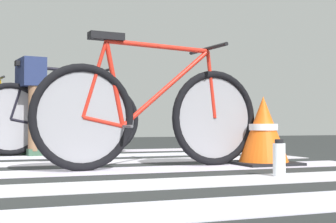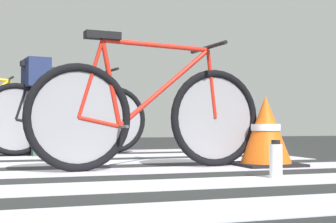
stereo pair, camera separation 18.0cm
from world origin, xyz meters
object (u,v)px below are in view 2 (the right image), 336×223
at_px(cyclist_3_of_4, 36,93).
at_px(water_bottle, 276,160).
at_px(bicycle_3_of_4, 67,117).
at_px(traffic_cone, 266,133).
at_px(bicycle_1_of_4, 150,114).

bearing_deg(cyclist_3_of_4, water_bottle, -73.20).
height_order(bicycle_3_of_4, cyclist_3_of_4, cyclist_3_of_4).
distance_m(bicycle_3_of_4, cyclist_3_of_4, 0.39).
distance_m(water_bottle, traffic_cone, 0.86).
bearing_deg(water_bottle, bicycle_3_of_4, 109.54).
xyz_separation_m(bicycle_3_of_4, traffic_cone, (1.28, -1.81, -0.14)).
relative_size(bicycle_1_of_4, bicycle_3_of_4, 1.01).
bearing_deg(traffic_cone, water_bottle, -115.14).
xyz_separation_m(bicycle_1_of_4, water_bottle, (0.54, -0.78, -0.28)).
relative_size(bicycle_1_of_4, traffic_cone, 3.30).
height_order(bicycle_1_of_4, water_bottle, bicycle_1_of_4).
relative_size(cyclist_3_of_4, water_bottle, 4.30).
height_order(cyclist_3_of_4, traffic_cone, cyclist_3_of_4).
xyz_separation_m(cyclist_3_of_4, traffic_cone, (1.58, -1.76, -0.37)).
distance_m(bicycle_1_of_4, traffic_cone, 0.91).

